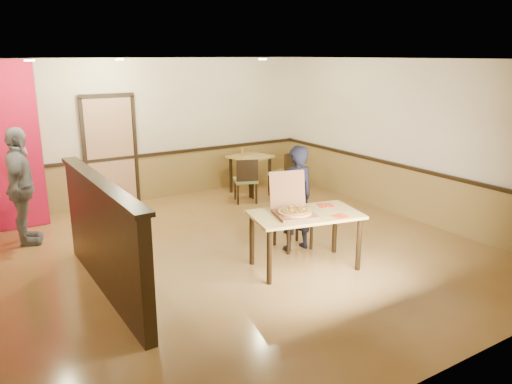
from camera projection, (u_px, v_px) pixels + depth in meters
floor at (238, 253)px, 7.43m from camera, size 7.00×7.00×0.00m
ceiling at (236, 59)px, 6.69m from camera, size 7.00×7.00×0.00m
wall_back at (149, 131)px, 9.91m from camera, size 7.00×0.00×7.00m
wall_right at (407, 140)px, 8.86m from camera, size 0.00×7.00×7.00m
wainscot_back at (152, 177)px, 10.14m from camera, size 7.00×0.04×0.90m
chair_rail_back at (151, 155)px, 10.00m from camera, size 7.00×0.06×0.06m
wainscot_right at (402, 191)px, 9.10m from camera, size 0.04×7.00×0.90m
chair_rail_right at (403, 166)px, 8.97m from camera, size 0.06×7.00×0.06m
back_door at (110, 152)px, 9.56m from camera, size 0.90×0.06×2.10m
booth_partition at (104, 236)px, 6.04m from camera, size 0.20×3.10×1.44m
spot_a at (29, 60)px, 6.97m from camera, size 0.14×0.14×0.02m
spot_b at (119, 59)px, 8.32m from camera, size 0.14×0.14×0.02m
spot_c at (263, 59)px, 8.64m from camera, size 0.14×0.14×0.02m
main_table at (305, 221)px, 6.78m from camera, size 1.61×1.14×0.78m
diner_chair at (291, 212)px, 7.59m from camera, size 0.53×0.53×0.99m
side_chair_left at (246, 179)px, 9.85m from camera, size 0.58×0.58×0.90m
side_chair_right at (285, 172)px, 10.32m from camera, size 0.59×0.59×0.94m
side_table at (250, 164)px, 10.55m from camera, size 0.91×0.91×0.80m
diner at (296, 198)px, 7.39m from camera, size 0.61×0.42×1.60m
passerby at (21, 187)px, 7.59m from camera, size 0.69×1.15×1.83m
pizza_box at (293, 210)px, 6.68m from camera, size 0.65×0.72×0.54m
pizza at (295, 212)px, 6.64m from camera, size 0.48×0.48×0.03m
napkin_near at (340, 216)px, 6.62m from camera, size 0.20×0.20×0.01m
napkin_far at (326, 205)px, 7.09m from camera, size 0.28×0.28×0.01m
condiment at (243, 151)px, 10.55m from camera, size 0.06×0.06×0.16m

